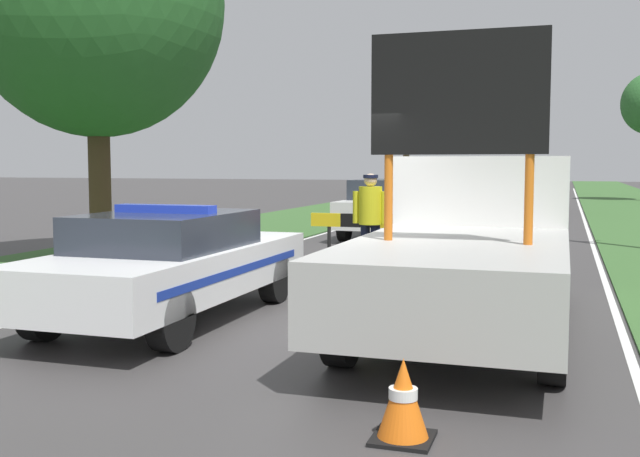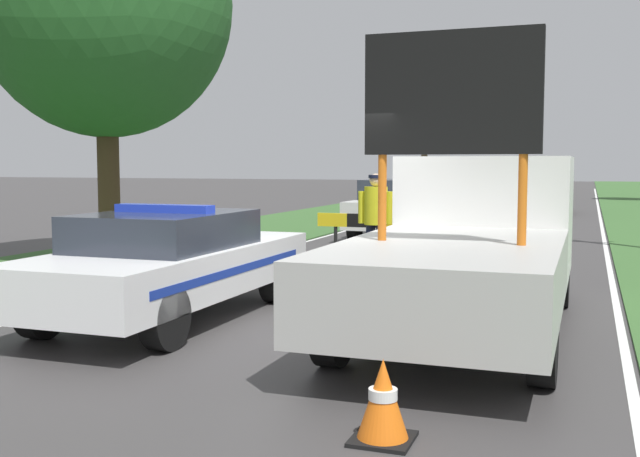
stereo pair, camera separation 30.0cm
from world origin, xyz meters
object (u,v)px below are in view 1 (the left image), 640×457
queued_car_hatch_blue (464,186)px  queued_car_suv_grey (531,194)px  pedestrian_civilian (413,217)px  queued_car_van_white (387,207)px  police_car (171,263)px  queued_car_sedan_black (421,195)px  work_truck (475,238)px  roadside_tree_near_right (95,2)px  traffic_cone_near_police (403,400)px  police_officer (370,215)px  road_barrier (402,224)px  traffic_cone_centre_front (493,264)px  roadside_tree_mid_left (407,107)px

queued_car_hatch_blue → queued_car_suv_grey: bearing=118.5°
pedestrian_civilian → queued_car_van_white: 7.05m
pedestrian_civilian → queued_car_suv_grey: (1.21, 18.75, -0.30)m
police_car → queued_car_hatch_blue: (-0.10, 29.77, 0.13)m
queued_car_sedan_black → queued_car_suv_grey: queued_car_sedan_black is taller
work_truck → roadside_tree_near_right: 9.26m
work_truck → traffic_cone_near_police: work_truck is taller
police_car → queued_car_suv_grey: 23.51m
police_officer → roadside_tree_near_right: 6.77m
road_barrier → queued_car_hatch_blue: size_ratio=0.87×
traffic_cone_centre_front → queued_car_van_white: queued_car_van_white is taller
road_barrier → police_officer: size_ratio=1.99×
road_barrier → roadside_tree_near_right: (-5.86, -1.05, 4.24)m
police_car → pedestrian_civilian: pedestrian_civilian is taller
queued_car_van_white → queued_car_sedan_black: (-0.36, 6.97, 0.04)m
queued_car_van_white → work_truck: bearing=108.9°
work_truck → queued_car_sedan_black: work_truck is taller
traffic_cone_centre_front → queued_car_van_white: bearing=116.5°
police_officer → roadside_tree_near_right: bearing=26.4°
police_car → roadside_tree_near_right: roadside_tree_near_right is taller
queued_car_suv_grey → queued_car_hatch_blue: 7.42m
queued_car_hatch_blue → roadside_tree_near_right: roadside_tree_near_right is taller
traffic_cone_centre_front → queued_car_suv_grey: 18.85m
queued_car_sedan_black → pedestrian_civilian: bearing=99.9°
roadside_tree_near_right → police_officer: bearing=2.4°
traffic_cone_near_police → queued_car_sedan_black: (-3.83, 21.43, 0.56)m
queued_car_sedan_black → roadside_tree_near_right: bearing=74.5°
work_truck → queued_car_hatch_blue: (-3.78, 28.67, -0.20)m
roadside_tree_mid_left → queued_car_sedan_black: bearing=-77.1°
queued_car_hatch_blue → work_truck: bearing=97.5°
work_truck → road_barrier: 4.66m
queued_car_van_white → roadside_tree_mid_left: (-5.69, 30.33, 4.99)m
police_officer → police_car: bearing=96.5°
police_car → roadside_tree_near_right: 7.35m
queued_car_sedan_black → queued_car_suv_grey: 6.19m
traffic_cone_centre_front → queued_car_van_white: 7.67m
police_car → queued_car_sedan_black: bearing=94.2°
road_barrier → queued_car_hatch_blue: 24.46m
police_car → pedestrian_civilian: size_ratio=2.69×
work_truck → pedestrian_civilian: bearing=-66.5°
roadside_tree_near_right → police_car: bearing=-47.3°
queued_car_suv_grey → queued_car_hatch_blue: (-3.54, 6.52, 0.10)m
road_barrier → queued_car_van_white: queued_car_van_white is taller
road_barrier → traffic_cone_centre_front: (1.77, -0.99, -0.56)m
road_barrier → traffic_cone_centre_front: size_ratio=6.06×
police_officer → roadside_tree_mid_left: (-6.93, 37.01, 4.72)m
police_officer → queued_car_hatch_blue: police_officer is taller
queued_car_van_white → traffic_cone_centre_front: bearing=116.5°
police_officer → queued_car_sedan_black: size_ratio=0.46×
queued_car_van_white → queued_car_hatch_blue: size_ratio=1.09×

